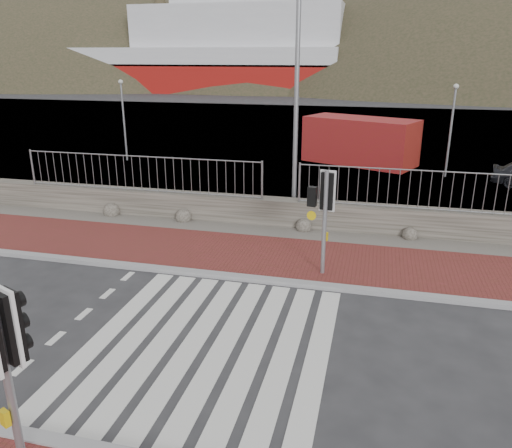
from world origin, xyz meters
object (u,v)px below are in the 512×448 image
(traffic_signal_far, at_px, (324,201))
(streetlight, at_px, (302,71))
(shipping_container, at_px, (360,141))
(ferry, at_px, (199,54))
(traffic_signal_near, at_px, (2,348))

(traffic_signal_far, relative_size, streetlight, 0.32)
(traffic_signal_far, height_order, streetlight, streetlight)
(traffic_signal_far, relative_size, shipping_container, 0.49)
(ferry, distance_m, shipping_container, 56.73)
(ferry, height_order, traffic_signal_near, ferry)
(traffic_signal_far, xyz_separation_m, shipping_container, (0.26, 14.26, -0.82))
(ferry, distance_m, streetlight, 64.83)
(ferry, relative_size, streetlight, 5.84)
(streetlight, bearing_deg, traffic_signal_near, -106.17)
(streetlight, bearing_deg, shipping_container, 73.29)
(traffic_signal_far, bearing_deg, ferry, -58.14)
(traffic_signal_near, relative_size, shipping_container, 0.50)
(shipping_container, bearing_deg, traffic_signal_near, -75.28)
(traffic_signal_near, bearing_deg, shipping_container, 103.84)
(ferry, xyz_separation_m, traffic_signal_near, (23.34, -71.49, -3.38))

